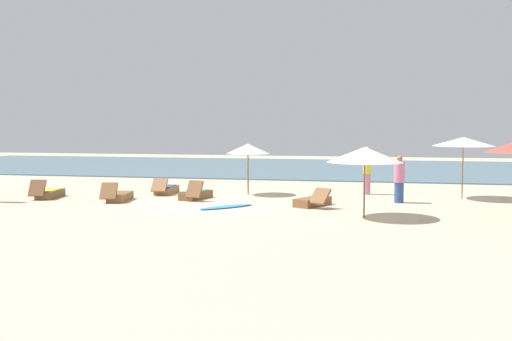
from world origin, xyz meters
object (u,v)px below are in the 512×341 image
umbrella_3 (463,142)px  person_1 (367,170)px  lounger_4 (196,194)px  umbrella_1 (248,149)px  person_3 (399,179)px  lounger_1 (166,189)px  lounger_2 (49,193)px  lounger_5 (119,196)px  surfboard (226,207)px  umbrella_2 (365,155)px  lounger_0 (313,201)px

umbrella_3 → person_1: bearing=169.0°
umbrella_3 → lounger_4: size_ratio=1.32×
person_1 → umbrella_3: bearing=-11.0°
umbrella_1 → person_3: 5.92m
lounger_1 → lounger_2: lounger_2 is taller
lounger_5 → person_3: bearing=9.3°
lounger_4 → surfboard: bearing=-49.2°
umbrella_2 → lounger_2: 11.96m
lounger_1 → surfboard: lounger_1 is taller
umbrella_2 → person_1: (-0.08, 5.88, -0.92)m
lounger_1 → umbrella_2: bearing=-29.4°
lounger_0 → surfboard: bearing=-160.9°
lounger_1 → lounger_5: (-0.89, -2.42, -0.00)m
lounger_2 → person_1: (11.54, 3.63, 0.77)m
lounger_2 → lounger_5: bearing=-5.2°
umbrella_2 → lounger_5: bearing=167.1°
lounger_1 → lounger_5: bearing=-110.1°
lounger_5 → umbrella_3: bearing=14.9°
lounger_4 → person_3: 7.31m
umbrella_3 → person_3: bearing=-144.9°
umbrella_1 → person_1: umbrella_1 is taller
lounger_4 → person_3: bearing=4.3°
umbrella_2 → lounger_5: (-8.71, 1.99, -1.70)m
person_3 → lounger_5: bearing=-170.7°
lounger_2 → umbrella_1: bearing=20.4°
umbrella_3 → lounger_4: bearing=-167.2°
umbrella_1 → lounger_0: (2.86, -2.77, -1.62)m
lounger_0 → person_1: (1.67, 3.80, 0.78)m
person_3 → lounger_2: bearing=-174.0°
lounger_2 → lounger_4: lounger_4 is taller
lounger_2 → lounger_5: size_ratio=0.99×
umbrella_2 → lounger_1: 9.14m
lounger_1 → surfboard: bearing=-44.9°
umbrella_2 → lounger_4: umbrella_2 is taller
lounger_1 → lounger_5: 2.58m
lounger_4 → lounger_5: 2.75m
lounger_4 → surfboard: lounger_4 is taller
umbrella_3 → umbrella_2: bearing=-123.1°
lounger_5 → person_1: size_ratio=0.94×
lounger_5 → surfboard: (4.19, -0.86, -0.14)m
umbrella_1 → lounger_4: size_ratio=1.15×
umbrella_1 → person_3: bearing=-12.5°
lounger_4 → person_3: size_ratio=1.04×
person_1 → surfboard: 6.57m
lounger_0 → person_3: bearing=27.9°
person_1 → surfboard: (-4.44, -4.76, -0.92)m
umbrella_1 → umbrella_3: (8.01, 0.35, 0.32)m
umbrella_1 → lounger_2: umbrella_1 is taller
lounger_5 → lounger_4: bearing=22.5°
lounger_2 → surfboard: bearing=-9.0°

